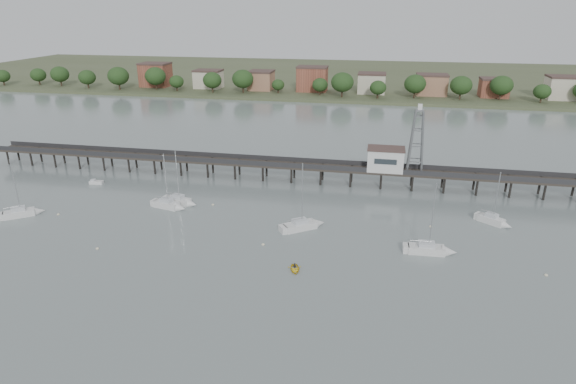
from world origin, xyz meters
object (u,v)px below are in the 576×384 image
(sailboat_b, at_px, (171,206))
(white_tender, at_px, (96,182))
(sailboat_f, at_px, (182,202))
(sailboat_d, at_px, (434,250))
(sailboat_e, at_px, (495,221))
(pier, at_px, (279,165))
(yellow_dinghy, at_px, (295,270))
(sailboat_a, at_px, (25,213))
(sailboat_c, at_px, (306,225))
(lattice_tower, at_px, (417,142))

(sailboat_b, xyz_separation_m, white_tender, (-23.64, 10.54, -0.27))
(sailboat_f, xyz_separation_m, white_tender, (-25.08, 8.08, -0.27))
(sailboat_d, bearing_deg, sailboat_b, 167.18)
(sailboat_e, bearing_deg, pier, -163.18)
(sailboat_d, relative_size, white_tender, 4.11)
(pier, height_order, yellow_dinghy, pier)
(sailboat_f, bearing_deg, white_tender, 174.53)
(pier, xyz_separation_m, sailboat_a, (-45.40, -30.79, -3.15))
(sailboat_d, bearing_deg, sailboat_c, 163.57)
(sailboat_e, xyz_separation_m, sailboat_c, (-35.47, -8.51, -0.01))
(sailboat_a, bearing_deg, pier, -3.13)
(sailboat_a, bearing_deg, sailboat_e, -28.88)
(sailboat_e, bearing_deg, sailboat_c, -129.27)
(yellow_dinghy, bearing_deg, pier, 90.78)
(lattice_tower, distance_m, sailboat_c, 34.64)
(sailboat_b, distance_m, sailboat_a, 28.64)
(pier, distance_m, yellow_dinghy, 43.26)
(lattice_tower, height_order, sailboat_c, lattice_tower)
(sailboat_d, bearing_deg, white_tender, 162.78)
(white_tender, height_order, yellow_dinghy, yellow_dinghy)
(pier, height_order, sailboat_d, sailboat_d)
(sailboat_e, distance_m, yellow_dinghy, 42.45)
(sailboat_c, relative_size, sailboat_a, 1.10)
(pier, relative_size, yellow_dinghy, 49.51)
(lattice_tower, relative_size, sailboat_e, 1.41)
(pier, bearing_deg, sailboat_f, -130.91)
(sailboat_b, bearing_deg, sailboat_f, 73.06)
(sailboat_a, bearing_deg, sailboat_f, -15.49)
(white_tender, bearing_deg, sailboat_a, -107.57)
(sailboat_d, relative_size, sailboat_a, 1.07)
(pier, relative_size, sailboat_e, 13.61)
(sailboat_c, bearing_deg, sailboat_a, 149.64)
(sailboat_c, bearing_deg, yellow_dinghy, -123.07)
(pier, relative_size, sailboat_b, 12.13)
(sailboat_a, xyz_separation_m, yellow_dinghy, (56.89, -10.75, -0.65))
(sailboat_e, bearing_deg, yellow_dinghy, -107.85)
(sailboat_b, xyz_separation_m, sailboat_a, (-27.20, -8.98, -0.00))
(sailboat_c, height_order, sailboat_f, sailboat_c)
(sailboat_d, height_order, sailboat_a, sailboat_d)
(pier, xyz_separation_m, yellow_dinghy, (11.50, -41.54, -3.79))
(lattice_tower, xyz_separation_m, yellow_dinghy, (-20.00, -41.54, -11.10))
(sailboat_b, xyz_separation_m, yellow_dinghy, (29.69, -19.72, -0.65))
(lattice_tower, xyz_separation_m, sailboat_a, (-76.90, -30.79, -10.45))
(sailboat_e, height_order, sailboat_c, sailboat_c)
(sailboat_b, height_order, sailboat_a, sailboat_a)
(pier, height_order, lattice_tower, lattice_tower)
(white_tender, bearing_deg, sailboat_d, -22.27)
(white_tender, bearing_deg, sailboat_b, -31.27)
(pier, distance_m, sailboat_b, 28.58)
(lattice_tower, height_order, yellow_dinghy, lattice_tower)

